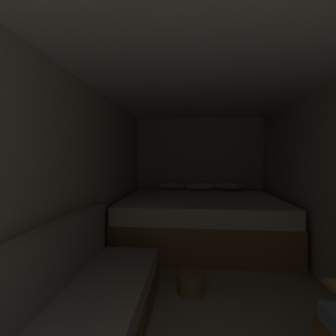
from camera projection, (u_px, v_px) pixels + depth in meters
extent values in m
plane|color=#A39984|center=(206.00, 295.00, 2.38)|extent=(7.10, 7.10, 0.00)
cube|color=beige|center=(199.00, 171.00, 4.90)|extent=(2.55, 0.05, 2.08)
cube|color=beige|center=(78.00, 186.00, 2.45)|extent=(0.05, 5.10, 2.08)
cube|color=white|center=(208.00, 71.00, 2.29)|extent=(2.55, 5.10, 0.05)
cube|color=#9E7247|center=(200.00, 226.00, 3.89)|extent=(2.33, 1.95, 0.48)
cube|color=beige|center=(201.00, 204.00, 3.87)|extent=(2.29, 1.91, 0.23)
ellipsoid|color=white|center=(171.00, 186.00, 4.68)|extent=(0.53, 0.31, 0.15)
ellipsoid|color=white|center=(228.00, 186.00, 4.58)|extent=(0.53, 0.31, 0.15)
ellipsoid|color=white|center=(199.00, 186.00, 4.63)|extent=(0.53, 0.31, 0.15)
cube|color=#A8998E|center=(76.00, 331.00, 1.53)|extent=(0.68, 2.38, 0.17)
cube|color=#A8998E|center=(28.00, 276.00, 1.54)|extent=(0.12, 2.38, 0.49)
cylinder|color=olive|center=(191.00, 282.00, 2.44)|extent=(0.27, 0.27, 0.19)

